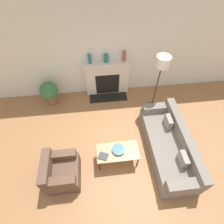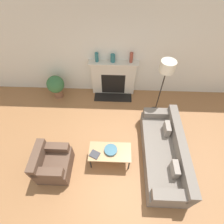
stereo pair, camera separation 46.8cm
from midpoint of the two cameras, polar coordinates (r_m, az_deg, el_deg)
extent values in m
plane|color=#99663D|center=(4.45, 0.97, -18.24)|extent=(18.00, 18.00, 0.00)
cube|color=silver|center=(5.23, -2.91, 19.22)|extent=(18.00, 0.06, 2.90)
cube|color=beige|center=(5.63, -4.01, 10.71)|extent=(1.36, 0.20, 1.14)
cube|color=black|center=(5.67, -3.87, 8.93)|extent=(0.75, 0.04, 0.74)
cube|color=black|center=(5.80, -3.53, 4.70)|extent=(1.22, 0.40, 0.02)
cube|color=beige|center=(5.25, -4.35, 15.50)|extent=(1.48, 0.28, 0.05)
cube|color=slate|center=(4.62, 14.57, -11.05)|extent=(0.87, 2.29, 0.41)
cube|color=slate|center=(4.43, 19.77, -8.02)|extent=(0.20, 2.29, 0.34)
cube|color=slate|center=(4.92, 12.00, 1.17)|extent=(0.80, 0.22, 0.20)
cube|color=slate|center=(4.00, 19.77, -21.79)|extent=(0.80, 0.22, 0.20)
cube|color=gray|center=(4.63, 15.20, -3.23)|extent=(0.12, 0.32, 0.28)
cube|color=gray|center=(4.16, 19.24, -14.60)|extent=(0.12, 0.32, 0.28)
cube|color=brown|center=(4.38, -18.70, -18.64)|extent=(0.73, 0.77, 0.44)
cube|color=brown|center=(4.13, -24.04, -16.58)|extent=(0.18, 0.77, 0.33)
cube|color=brown|center=(4.00, -20.33, -20.88)|extent=(0.66, 0.18, 0.19)
cube|color=brown|center=(4.23, -19.38, -13.33)|extent=(0.66, 0.18, 0.19)
cube|color=tan|center=(4.16, -1.41, -12.98)|extent=(0.98, 0.50, 0.03)
cylinder|color=black|center=(4.28, -7.37, -17.35)|extent=(0.03, 0.03, 0.42)
cylinder|color=black|center=(4.31, 5.17, -16.17)|extent=(0.03, 0.03, 0.42)
cylinder|color=black|center=(4.46, -7.54, -12.35)|extent=(0.03, 0.03, 0.42)
cylinder|color=black|center=(4.49, 4.24, -11.27)|extent=(0.03, 0.03, 0.42)
cylinder|color=#38667A|center=(4.15, -1.18, -12.58)|extent=(0.11, 0.11, 0.02)
cylinder|color=#38667A|center=(4.12, -1.18, -12.38)|extent=(0.30, 0.30, 0.05)
cube|color=#38383D|center=(4.10, -6.26, -14.38)|extent=(0.27, 0.25, 0.02)
cylinder|color=black|center=(5.59, 10.39, 1.61)|extent=(0.34, 0.34, 0.03)
cylinder|color=black|center=(5.04, 11.64, 7.52)|extent=(0.03, 0.03, 1.54)
cylinder|color=beige|center=(4.51, 13.41, 15.62)|extent=(0.37, 0.37, 0.28)
cylinder|color=#28666B|center=(5.20, -9.98, 16.63)|extent=(0.10, 0.10, 0.27)
cylinder|color=#28666B|center=(5.19, -4.69, 16.94)|extent=(0.13, 0.13, 0.23)
cylinder|color=brown|center=(5.21, 1.30, 17.66)|extent=(0.10, 0.10, 0.30)
cylinder|color=brown|center=(5.95, -21.14, 3.79)|extent=(0.28, 0.28, 0.27)
sphere|color=#386B3D|center=(5.70, -22.21, 6.39)|extent=(0.54, 0.54, 0.54)
camera|label=1|loc=(0.23, -92.80, -3.36)|focal=28.00mm
camera|label=2|loc=(0.23, 87.20, 3.36)|focal=28.00mm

